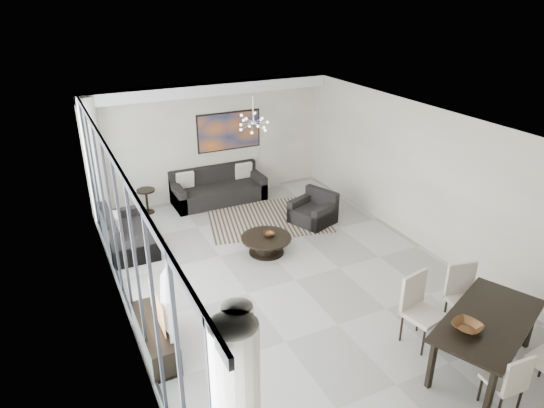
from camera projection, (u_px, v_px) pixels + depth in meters
room_shell at (320, 204)px, 8.55m from camera, size 6.00×9.00×2.90m
window_wall at (129, 243)px, 7.22m from camera, size 0.37×8.95×2.90m
soffit at (210, 89)px, 11.35m from camera, size 5.98×0.40×0.26m
painting at (229, 131)px, 12.15m from camera, size 1.68×0.04×0.98m
chandelier at (253, 123)px, 10.17m from camera, size 0.66×0.66×0.71m
rug at (267, 218)px, 11.36m from camera, size 3.11×2.65×0.01m
coffee_table at (266, 244)px, 9.81m from camera, size 1.02×1.02×0.36m
bowl_coffee at (269, 234)px, 9.77m from camera, size 0.27×0.27×0.07m
sofa_main at (218, 190)px, 12.18m from camera, size 2.28×0.93×0.83m
loveseat at (127, 236)px, 9.95m from camera, size 0.91×1.62×0.81m
armchair at (314, 212)px, 11.08m from camera, size 1.07×1.10×0.73m
side_table at (146, 197)px, 11.49m from camera, size 0.43×0.43×0.59m
tv_console at (155, 337)px, 7.17m from camera, size 0.40×1.44×0.45m
television at (162, 300)px, 7.06m from camera, size 0.43×1.16×0.67m
dining_table at (488, 324)px, 6.64m from camera, size 2.17×1.66×0.81m
dining_chair_sw at (510, 380)px, 5.98m from camera, size 0.44×0.44×0.90m
dining_chair_nw at (418, 304)px, 7.21m from camera, size 0.60×0.60×1.12m
dining_chair_ne at (463, 292)px, 7.53m from camera, size 0.59×0.59×1.08m
bowl_dining at (467, 327)px, 6.39m from camera, size 0.45×0.45×0.09m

